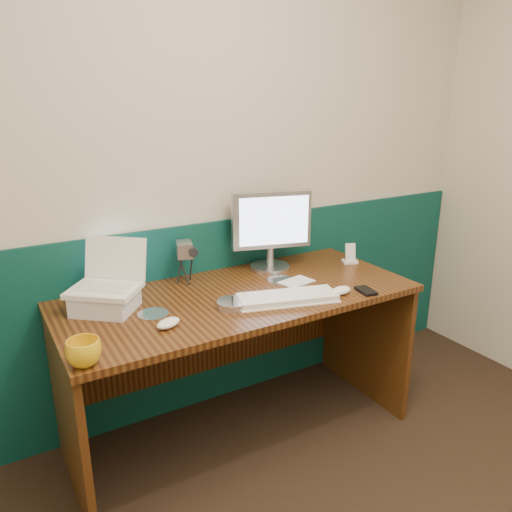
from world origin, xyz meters
TOP-DOWN VIEW (x-y plane):
  - back_wall at (0.00, 1.75)m, footprint 3.50×0.04m
  - wainscot at (0.00, 1.74)m, footprint 3.48×0.02m
  - desk at (0.02, 1.38)m, footprint 1.60×0.70m
  - laptop_riser at (-0.55, 1.49)m, footprint 0.31×0.30m
  - laptop at (-0.55, 1.49)m, footprint 0.34×0.33m
  - monitor at (0.32, 1.60)m, footprint 0.42×0.22m
  - keyboard at (0.16, 1.20)m, footprint 0.45×0.26m
  - mouse_right at (0.41, 1.14)m, footprint 0.11×0.07m
  - mouse_left at (-0.38, 1.22)m, footprint 0.12×0.10m
  - mug at (-0.72, 1.09)m, footprint 0.15×0.15m
  - camcorder at (-0.13, 1.63)m, footprint 0.13×0.16m
  - cd_spindle at (-0.08, 1.26)m, footprint 0.13×0.13m
  - cd_loose_a at (-0.39, 1.37)m, footprint 0.13×0.13m
  - cd_loose_b at (0.28, 1.43)m, footprint 0.13×0.13m
  - pen at (0.35, 1.27)m, footprint 0.13×0.02m
  - papers at (0.33, 1.37)m, footprint 0.17×0.13m
  - dock at (0.74, 1.46)m, footprint 0.09×0.08m
  - music_player at (0.74, 1.46)m, footprint 0.06×0.04m
  - pda at (0.53, 1.10)m, footprint 0.08×0.12m

SIDE VIEW (x-z plane):
  - desk at x=0.02m, z-range 0.00..0.75m
  - wainscot at x=0.00m, z-range 0.00..1.00m
  - cd_loose_a at x=-0.39m, z-range 0.75..0.75m
  - cd_loose_b at x=0.28m, z-range 0.75..0.75m
  - papers at x=0.33m, z-range 0.75..0.75m
  - pen at x=0.35m, z-range 0.75..0.76m
  - pda at x=0.53m, z-range 0.75..0.76m
  - dock at x=0.74m, z-range 0.75..0.76m
  - keyboard at x=0.16m, z-range 0.75..0.77m
  - cd_spindle at x=-0.08m, z-range 0.75..0.78m
  - mouse_right at x=0.41m, z-range 0.75..0.78m
  - mouse_left at x=-0.38m, z-range 0.75..0.79m
  - laptop_riser at x=-0.55m, z-range 0.75..0.83m
  - mug at x=-0.72m, z-range 0.75..0.84m
  - music_player at x=0.74m, z-range 0.76..0.86m
  - camcorder at x=-0.13m, z-range 0.75..0.96m
  - laptop at x=-0.55m, z-range 0.83..1.06m
  - monitor at x=0.32m, z-range 0.75..1.15m
  - back_wall at x=0.00m, z-range 0.00..2.50m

